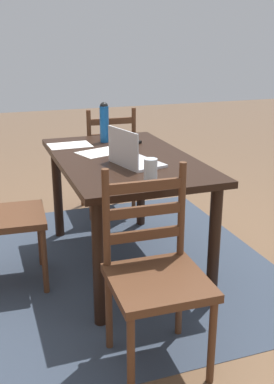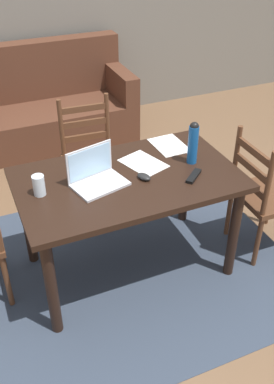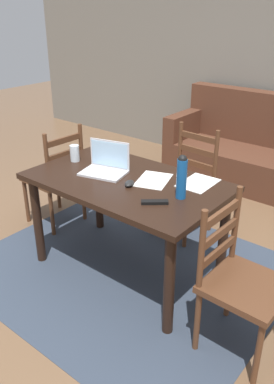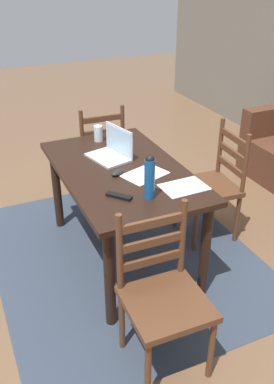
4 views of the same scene
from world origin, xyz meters
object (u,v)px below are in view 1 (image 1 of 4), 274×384
at_px(chair_left_far, 155,275).
at_px(tv_remote, 130,141).
at_px(computer_mouse, 129,151).
at_px(dining_table, 124,173).
at_px(chair_right_near, 108,162).
at_px(drinking_glass, 151,170).
at_px(laptop, 131,156).
at_px(chair_far_head, 1,216).
at_px(water_bottle, 104,122).

distance_m(chair_left_far, tv_remote, 1.45).
bearing_deg(computer_mouse, dining_table, 120.49).
relative_size(chair_right_near, drinking_glass, 7.36).
bearing_deg(laptop, drinking_glass, 178.42).
relative_size(dining_table, chair_far_head, 1.49).
bearing_deg(water_bottle, computer_mouse, -170.12).
bearing_deg(water_bottle, chair_far_head, 119.98).
height_order(chair_left_far, drinking_glass, chair_left_far).
xyz_separation_m(chair_left_far, drinking_glass, (0.44, -0.14, 0.37)).
distance_m(chair_far_head, chair_left_far, 1.18).
relative_size(chair_far_head, tv_remote, 5.59).
height_order(chair_far_head, laptop, laptop).
bearing_deg(dining_table, tv_remote, -24.34).
height_order(drinking_glass, computer_mouse, drinking_glass).
height_order(chair_left_far, chair_right_near, same).
bearing_deg(chair_far_head, chair_right_near, -44.14).
bearing_deg(chair_right_near, water_bottle, 162.35).
bearing_deg(drinking_glass, tv_remote, -12.03).
xyz_separation_m(computer_mouse, tv_remote, (0.30, -0.11, -0.01)).
bearing_deg(dining_table, chair_right_near, -9.60).
distance_m(chair_far_head, computer_mouse, 0.92).
distance_m(chair_right_near, water_bottle, 0.73).
bearing_deg(tv_remote, dining_table, 25.39).
bearing_deg(chair_left_far, laptop, -10.82).
distance_m(chair_left_far, laptop, 0.88).
distance_m(laptop, water_bottle, 0.67).
xyz_separation_m(water_bottle, tv_remote, (-0.08, -0.17, -0.14)).
height_order(laptop, drinking_glass, laptop).
xyz_separation_m(dining_table, water_bottle, (0.46, 0.00, 0.26)).
xyz_separation_m(chair_far_head, computer_mouse, (0.08, -0.86, 0.33)).
bearing_deg(computer_mouse, water_bottle, -12.32).
relative_size(laptop, drinking_glass, 2.83).
xyz_separation_m(laptop, computer_mouse, (0.29, -0.08, -0.04)).
xyz_separation_m(laptop, tv_remote, (0.59, -0.19, -0.05)).
xyz_separation_m(water_bottle, drinking_glass, (-1.01, 0.03, -0.09)).
height_order(laptop, computer_mouse, laptop).
height_order(dining_table, chair_left_far, chair_left_far).
xyz_separation_m(dining_table, computer_mouse, (0.08, -0.06, 0.13)).
distance_m(chair_left_far, computer_mouse, 1.15).
bearing_deg(dining_table, laptop, 175.12).
height_order(chair_far_head, drinking_glass, chair_far_head).
distance_m(chair_right_near, tv_remote, 0.69).
xyz_separation_m(chair_far_head, tv_remote, (0.38, -0.97, 0.32)).
relative_size(drinking_glass, tv_remote, 0.76).
bearing_deg(water_bottle, dining_table, -179.76).
bearing_deg(dining_table, chair_far_head, 89.80).
distance_m(water_bottle, computer_mouse, 0.41).
relative_size(chair_left_far, laptop, 2.60).
bearing_deg(chair_right_near, computer_mouse, 173.45).
relative_size(computer_mouse, tv_remote, 0.59).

